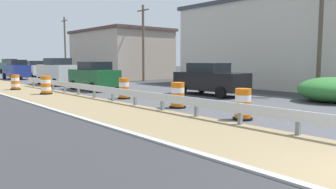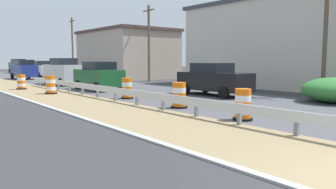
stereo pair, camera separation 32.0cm
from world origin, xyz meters
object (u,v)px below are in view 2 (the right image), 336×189
traffic_barrel_farther (51,86)px  utility_pole_far (72,45)px  traffic_barrel_far (21,83)px  car_trailing_far_lane (99,76)px  traffic_barrel_mid (127,89)px  traffic_barrel_nearest (243,106)px  car_mid_far_lane (214,79)px  car_distant_a (19,66)px  utility_pole_near (326,30)px  car_lead_near_lane (63,71)px  car_trailing_near_lane (42,69)px  traffic_barrel_close (179,96)px  car_lead_far_lane (24,69)px  utility_pole_mid (149,42)px

traffic_barrel_farther → utility_pole_far: utility_pole_far is taller
traffic_barrel_far → car_trailing_far_lane: bearing=-43.1°
traffic_barrel_mid → utility_pole_far: bearing=72.3°
traffic_barrel_nearest → car_mid_far_lane: car_mid_far_lane is taller
traffic_barrel_nearest → car_distant_a: 48.87m
traffic_barrel_nearest → utility_pole_near: 10.29m
car_lead_near_lane → utility_pole_near: bearing=-157.7°
traffic_barrel_nearest → car_mid_far_lane: (5.18, 6.24, 0.46)m
car_trailing_near_lane → utility_pole_near: size_ratio=0.66×
traffic_barrel_close → car_lead_near_lane: (1.23, 16.53, 0.61)m
traffic_barrel_close → traffic_barrel_far: 14.31m
traffic_barrel_close → car_lead_far_lane: 27.36m
car_lead_near_lane → utility_pole_mid: utility_pole_mid is taller
utility_pole_far → traffic_barrel_close: bearing=-105.6°
traffic_barrel_mid → utility_pole_near: bearing=-33.6°
traffic_barrel_close → car_trailing_far_lane: (1.30, 10.16, 0.48)m
traffic_barrel_close → car_lead_near_lane: bearing=85.8°
traffic_barrel_far → utility_pole_near: bearing=-52.3°
car_trailing_far_lane → car_distant_a: bearing=-7.1°
car_distant_a → traffic_barrel_mid: bearing=-8.9°
car_lead_far_lane → car_mid_far_lane: (3.99, -24.72, -0.09)m
car_mid_far_lane → traffic_barrel_close: bearing=-64.3°
car_distant_a → utility_pole_far: (4.53, -10.80, 3.06)m
car_trailing_near_lane → utility_pole_mid: 17.35m
traffic_barrel_close → utility_pole_near: size_ratio=0.15×
car_lead_near_lane → car_distant_a: 28.69m
traffic_barrel_nearest → car_distant_a: bearing=83.9°
traffic_barrel_nearest → utility_pole_mid: bearing=63.1°
traffic_barrel_close → utility_pole_far: utility_pole_far is taller
traffic_barrel_nearest → traffic_barrel_farther: traffic_barrel_farther is taller
traffic_barrel_farther → car_trailing_far_lane: car_trailing_far_lane is taller
car_distant_a → utility_pole_far: size_ratio=0.56×
car_trailing_near_lane → car_trailing_far_lane: car_trailing_near_lane is taller
utility_pole_near → traffic_barrel_mid: bearing=146.4°
utility_pole_mid → utility_pole_far: (0.01, 18.61, 0.33)m
traffic_barrel_far → traffic_barrel_farther: traffic_barrel_farther is taller
car_distant_a → car_lead_near_lane: bearing=-9.5°
utility_pole_near → utility_pole_far: 35.97m
car_lead_near_lane → car_trailing_far_lane: size_ratio=1.10×
traffic_barrel_farther → car_lead_far_lane: bearing=79.5°
car_mid_far_lane → utility_pole_near: (4.39, -4.42, 2.83)m
traffic_barrel_mid → car_mid_far_lane: size_ratio=0.24×
traffic_barrel_close → car_lead_near_lane: 16.59m
car_trailing_near_lane → utility_pole_mid: (5.08, -16.34, 2.85)m
traffic_barrel_far → traffic_barrel_nearest: bearing=-81.5°
car_trailing_far_lane → car_trailing_near_lane: bearing=-9.2°
car_lead_far_lane → traffic_barrel_farther: bearing=168.5°
car_trailing_near_lane → car_trailing_far_lane: 21.98m
car_trailing_far_lane → car_distant_a: (3.72, 34.81, 0.13)m
traffic_barrel_far → car_mid_far_lane: car_mid_far_lane is taller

